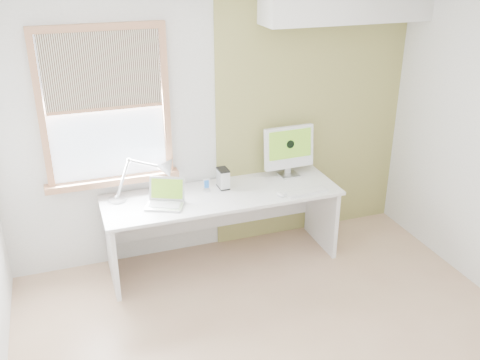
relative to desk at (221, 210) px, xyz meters
name	(u,v)px	position (x,y,z in m)	size (l,w,h in m)	color
room	(292,200)	(0.06, -1.44, 0.77)	(4.04, 3.54, 2.64)	tan
accent_wall	(311,113)	(1.06, 0.30, 0.77)	(2.00, 0.02, 2.60)	#979348
window	(106,109)	(-0.94, 0.27, 1.01)	(1.20, 0.14, 1.42)	#AA714F
desk	(221,210)	(0.00, 0.00, 0.00)	(2.20, 0.70, 0.73)	white
desk_lamp	(158,174)	(-0.55, 0.14, 0.40)	(0.69, 0.28, 0.39)	silver
laptop	(166,198)	(-0.53, -0.10, 0.25)	(0.40, 0.37, 0.23)	silver
phone_dock	(207,188)	(-0.12, 0.04, 0.23)	(0.07, 0.07, 0.13)	silver
external_drive	(223,178)	(0.05, 0.07, 0.29)	(0.09, 0.15, 0.19)	silver
imac	(289,148)	(0.76, 0.15, 0.48)	(0.51, 0.17, 0.50)	silver
keyboard	(307,192)	(0.75, -0.29, 0.20)	(0.42, 0.14, 0.02)	white
mouse	(281,195)	(0.49, -0.29, 0.21)	(0.06, 0.10, 0.03)	white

